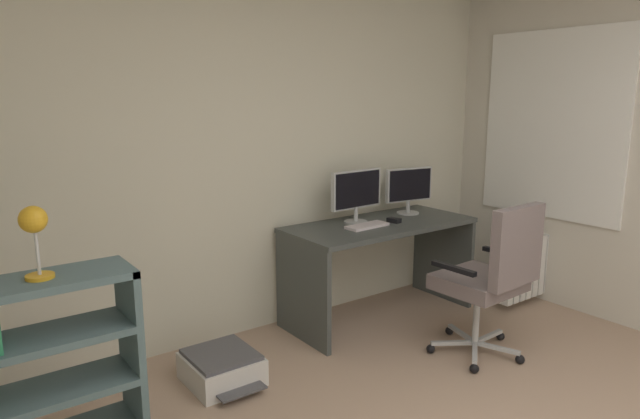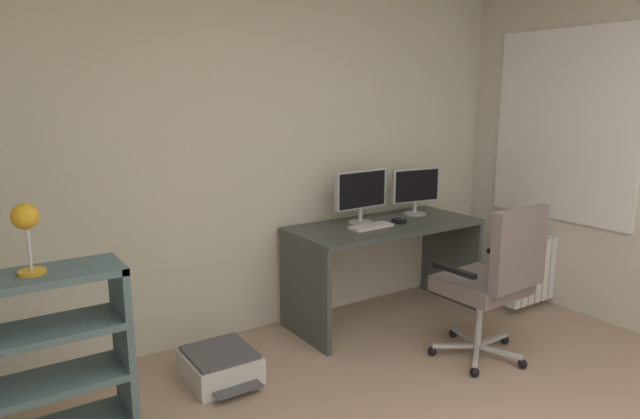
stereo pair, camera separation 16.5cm
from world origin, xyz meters
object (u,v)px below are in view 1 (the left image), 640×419
desk (380,248)px  monitor_main (356,192)px  computer_mouse (394,220)px  office_chair (492,273)px  printer (222,367)px  desk_lamp (34,228)px  radiator (535,265)px  monitor_secondary (409,187)px  keyboard (367,226)px  bookshelf (17,406)px

desk → monitor_main: size_ratio=3.13×
desk → computer_mouse: size_ratio=14.81×
monitor_main → office_chair: monitor_main is taller
desk → printer: 1.54m
printer → desk_lamp: bearing=-154.5°
office_chair → radiator: (1.16, 0.43, -0.27)m
monitor_secondary → keyboard: monitor_secondary is taller
desk → bookshelf: bookshelf is taller
radiator → bookshelf: bearing=-177.7°
desk_lamp → monitor_secondary: bearing=15.4°
bookshelf → printer: bookshelf is taller
monitor_secondary → bookshelf: 3.14m
office_chair → radiator: office_chair is taller
office_chair → keyboard: bearing=107.5°
office_chair → printer: bearing=154.3°
monitor_main → desk_lamp: bearing=-161.1°
monitor_secondary → keyboard: bearing=-164.6°
keyboard → radiator: (1.45, -0.47, -0.45)m
monitor_main → computer_mouse: monitor_main is taller
printer → radiator: (2.72, -0.32, 0.23)m
bookshelf → printer: bearing=22.8°
office_chair → radiator: 1.27m
keyboard → printer: 1.45m
office_chair → monitor_main: bearing=103.6°
computer_mouse → radiator: bearing=-32.3°
monitor_secondary → computer_mouse: (-0.32, -0.17, -0.20)m
computer_mouse → printer: bearing=174.8°
radiator → office_chair: bearing=-159.8°
keyboard → office_chair: bearing=-75.6°
printer → monitor_main: bearing=13.4°
printer → computer_mouse: bearing=5.4°
monitor_main → printer: bearing=-166.6°
office_chair → radiator: size_ratio=1.28×
computer_mouse → radiator: computer_mouse is taller
computer_mouse → desk_lamp: size_ratio=0.34×
monitor_main → monitor_secondary: size_ratio=1.09×
monitor_main → monitor_secondary: bearing=0.0°
bookshelf → computer_mouse: bearing=13.1°
computer_mouse → office_chair: bearing=-99.5°
computer_mouse → office_chair: (0.02, -0.90, -0.19)m
desk → desk_lamp: size_ratio=4.99×
desk_lamp → computer_mouse: bearing=13.8°
monitor_secondary → office_chair: monitor_secondary is taller
monitor_main → bookshelf: 2.62m
monitor_main → keyboard: bearing=-99.7°
bookshelf → desk_lamp: 0.74m
monitor_secondary → bookshelf: size_ratio=0.44×
computer_mouse → printer: size_ratio=0.19×
monitor_main → keyboard: 0.28m
computer_mouse → printer: 1.69m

